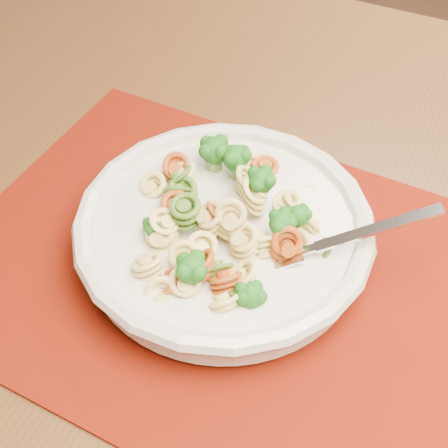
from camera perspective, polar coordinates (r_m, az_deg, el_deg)
The scene contains 5 objects.
dining_table at distance 0.71m, azimuth 7.06°, elevation -5.99°, with size 1.54×1.10×0.78m.
placemat at distance 0.59m, azimuth -0.86°, elevation -3.82°, with size 0.49×0.38×0.00m, color #5B0E03.
pasta_bowl at distance 0.58m, azimuth 0.00°, elevation -0.58°, with size 0.28×0.28×0.05m.
pasta_broccoli_heap at distance 0.57m, azimuth 0.00°, elevation 0.40°, with size 0.23×0.23×0.06m, color #EED675, non-canonical shape.
fork at distance 0.54m, azimuth 5.88°, elevation -2.91°, with size 0.19×0.02×0.01m, color silver, non-canonical shape.
Camera 1 is at (-0.07, -0.56, 1.25)m, focal length 50.00 mm.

